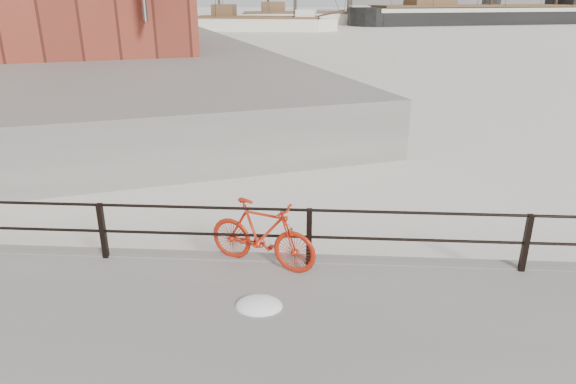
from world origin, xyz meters
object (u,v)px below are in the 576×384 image
(schooner_left, at_px, (257,30))
(workboat_far, at_px, (34,40))
(schooner_mid, at_px, (308,24))
(bicycle, at_px, (262,234))
(barque_black, at_px, (488,24))

(schooner_left, distance_m, workboat_far, 28.33)
(schooner_left, bearing_deg, schooner_mid, 71.22)
(schooner_mid, distance_m, schooner_left, 17.19)
(bicycle, xyz_separation_m, schooner_mid, (-1.52, 81.54, -0.93))
(bicycle, xyz_separation_m, schooner_left, (-8.02, 65.62, -0.93))
(bicycle, distance_m, schooner_left, 66.11)
(bicycle, height_order, workboat_far, workboat_far)
(schooner_mid, xyz_separation_m, schooner_left, (-6.50, -15.92, 0.00))
(workboat_far, bearing_deg, bicycle, -88.67)
(workboat_far, bearing_deg, schooner_left, 8.63)
(barque_black, bearing_deg, schooner_mid, 168.12)
(bicycle, height_order, barque_black, barque_black)
(schooner_mid, xyz_separation_m, workboat_far, (-28.39, -33.91, 0.00))
(barque_black, xyz_separation_m, schooner_mid, (-29.94, -2.68, 0.00))
(barque_black, distance_m, schooner_mid, 30.06)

